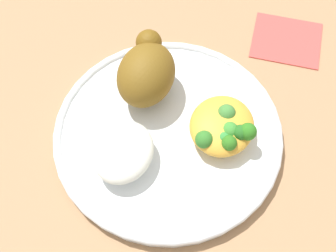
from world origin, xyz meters
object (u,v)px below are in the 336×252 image
Objects in this scene: roasted_chicken at (146,72)px; plate at (168,133)px; napkin at (287,40)px; rice_pile at (123,152)px; mac_cheese_with_broccoli at (223,127)px.

plate is at bearing -137.02° from roasted_chicken.
roasted_chicken is at bearing 135.77° from napkin.
roasted_chicken reaches higher than rice_pile.
plate is at bearing 104.71° from mac_cheese_with_broccoli.
plate reaches higher than napkin.
rice_pile is at bearing 146.67° from plate.
rice_pile is (-0.11, -0.01, -0.02)m from roasted_chicken.
rice_pile is 0.32m from napkin.
roasted_chicken is 1.17× the size of mac_cheese_with_broccoli.
rice_pile is at bearing -174.25° from roasted_chicken.
mac_cheese_with_broccoli is 0.21m from napkin.
mac_cheese_with_broccoli reaches higher than plate.
plate is 0.07m from rice_pile.
rice_pile is 0.84× the size of napkin.
napkin is at bearing -44.23° from roasted_chicken.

